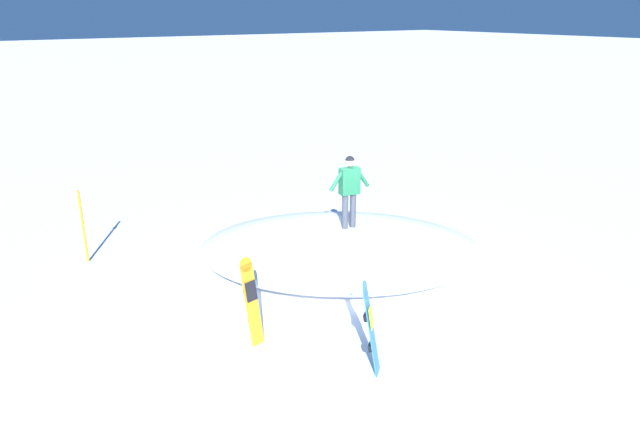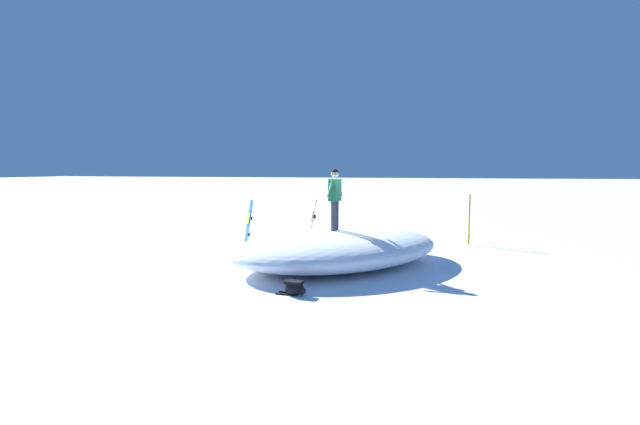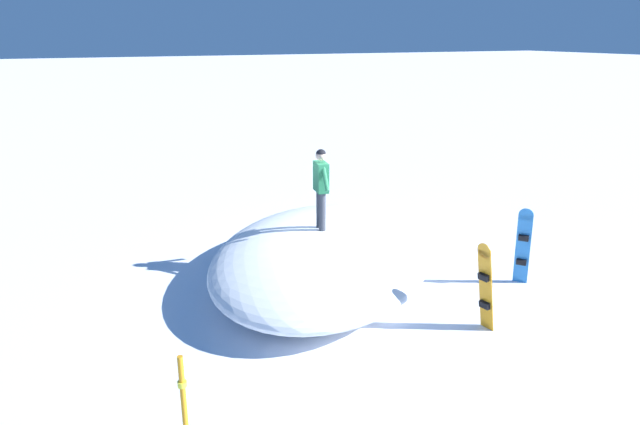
% 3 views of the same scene
% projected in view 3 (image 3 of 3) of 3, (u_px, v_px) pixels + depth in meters
% --- Properties ---
extents(ground, '(240.00, 240.00, 0.00)m').
position_uv_depth(ground, '(356.00, 281.00, 11.57)').
color(ground, white).
extents(snow_mound, '(7.72, 7.25, 1.01)m').
position_uv_depth(snow_mound, '(322.00, 255.00, 11.57)').
color(snow_mound, white).
rests_on(snow_mound, ground).
extents(snowboarder_standing, '(1.01, 0.29, 1.66)m').
position_uv_depth(snowboarder_standing, '(321.00, 182.00, 11.30)').
color(snowboarder_standing, '#333842').
rests_on(snowboarder_standing, snow_mound).
extents(snowboard_primary_upright, '(0.32, 0.35, 1.62)m').
position_uv_depth(snowboard_primary_upright, '(485.00, 286.00, 9.38)').
color(snowboard_primary_upright, orange).
rests_on(snowboard_primary_upright, ground).
extents(snowboard_secondary_upright, '(0.41, 0.41, 1.65)m').
position_uv_depth(snowboard_secondary_upright, '(523.00, 245.00, 11.13)').
color(snowboard_secondary_upright, '#2672BF').
rests_on(snowboard_secondary_upright, ground).
extents(backpack_near, '(0.35, 0.67, 0.31)m').
position_uv_depth(backpack_near, '(279.00, 223.00, 14.58)').
color(backpack_near, black).
rests_on(backpack_near, ground).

